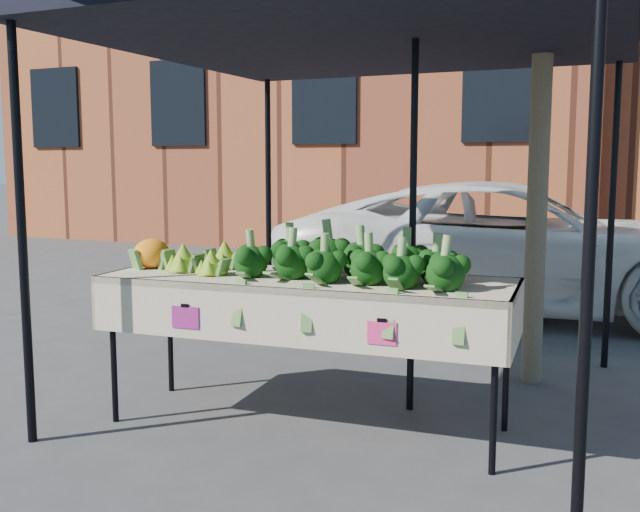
# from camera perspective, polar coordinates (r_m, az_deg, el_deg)

# --- Properties ---
(ground) EXTENTS (90.00, 90.00, 0.00)m
(ground) POSITION_cam_1_polar(r_m,az_deg,el_deg) (4.28, 1.46, -14.02)
(ground) COLOR #363639
(table) EXTENTS (2.45, 0.96, 0.90)m
(table) POSITION_cam_1_polar(r_m,az_deg,el_deg) (4.30, -1.07, -7.59)
(table) COLOR #BDB196
(table) RESTS_ON ground
(canopy) EXTENTS (3.16, 3.16, 2.74)m
(canopy) POSITION_cam_1_polar(r_m,az_deg,el_deg) (4.68, 3.49, 5.00)
(canopy) COLOR black
(canopy) RESTS_ON ground
(broccoli_heap) EXTENTS (1.40, 0.60, 0.29)m
(broccoli_heap) POSITION_cam_1_polar(r_m,az_deg,el_deg) (4.11, 2.55, 0.16)
(broccoli_heap) COLOR black
(broccoli_heap) RESTS_ON table
(romanesco_cluster) EXTENTS (0.45, 0.49, 0.22)m
(romanesco_cluster) POSITION_cam_1_polar(r_m,az_deg,el_deg) (4.50, -8.90, 0.26)
(romanesco_cluster) COLOR #9DB731
(romanesco_cluster) RESTS_ON table
(cauliflower_pair) EXTENTS (0.22, 0.22, 0.20)m
(cauliflower_pair) POSITION_cam_1_polar(r_m,az_deg,el_deg) (4.69, -13.11, 0.30)
(cauliflower_pair) COLOR orange
(cauliflower_pair) RESTS_ON table
(vehicle) EXTENTS (1.56, 2.38, 4.92)m
(vehicle) POSITION_cam_1_polar(r_m,az_deg,el_deg) (7.96, 15.25, 13.54)
(vehicle) COLOR white
(vehicle) RESTS_ON ground
(street_tree) EXTENTS (2.10, 2.10, 4.14)m
(street_tree) POSITION_cam_1_polar(r_m,az_deg,el_deg) (5.32, 17.05, 12.51)
(street_tree) COLOR #1E4C14
(street_tree) RESTS_ON ground
(building_left) EXTENTS (12.00, 8.00, 9.00)m
(building_left) POSITION_cam_1_polar(r_m,az_deg,el_deg) (17.24, 1.03, 17.08)
(building_left) COLOR brown
(building_left) RESTS_ON ground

